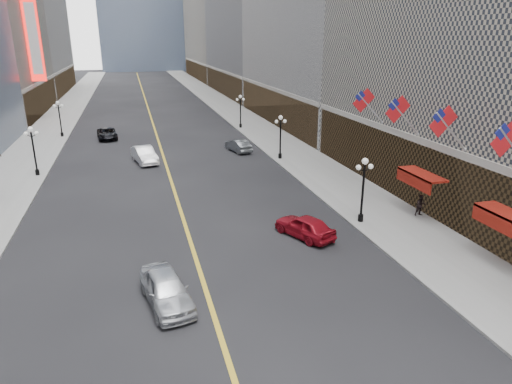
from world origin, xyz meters
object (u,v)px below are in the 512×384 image
streetlamp_west_3 (59,115)px  car_nb_near (166,289)px  car_nb_far (107,134)px  car_sb_far (238,146)px  streetlamp_east_1 (363,183)px  streetlamp_west_2 (33,146)px  car_sb_mid (305,226)px  car_nb_mid (145,155)px  streetlamp_east_2 (280,132)px  streetlamp_east_3 (240,108)px

streetlamp_west_3 → car_nb_near: bearing=-77.1°
car_nb_far → car_sb_far: bearing=-43.1°
car_nb_far → car_sb_far: size_ratio=1.16×
streetlamp_west_3 → car_nb_near: streetlamp_west_3 is taller
streetlamp_east_1 → streetlamp_west_2: size_ratio=1.00×
streetlamp_east_1 → car_sb_mid: bearing=-166.3°
car_nb_near → car_nb_mid: size_ratio=0.94×
streetlamp_east_2 → car_nb_mid: size_ratio=0.91×
streetlamp_east_2 → streetlamp_west_3: bearing=142.7°
streetlamp_east_1 → streetlamp_east_3: same height
car_nb_near → streetlamp_west_2: bearing=101.3°
streetlamp_east_3 → car_sb_mid: 37.46m
car_nb_mid → car_sb_far: bearing=-0.1°
streetlamp_east_3 → car_nb_far: streetlamp_east_3 is taller
car_nb_near → car_sb_far: 31.12m
streetlamp_east_1 → car_sb_mid: (-4.57, -1.12, -2.16)m
car_nb_mid → streetlamp_east_1: bearing=-67.7°
streetlamp_east_1 → car_nb_mid: bearing=123.9°
car_sb_mid → car_sb_far: bearing=-117.3°
streetlamp_east_1 → streetlamp_east_2: size_ratio=1.00×
streetlamp_west_3 → car_nb_mid: 18.45m
car_nb_mid → car_nb_far: (-4.14, 12.97, -0.14)m
car_nb_mid → car_nb_far: size_ratio=1.01×
car_sb_mid → car_sb_far: size_ratio=1.03×
streetlamp_east_2 → streetlamp_west_2: 23.60m
streetlamp_west_2 → car_nb_mid: streetlamp_west_2 is taller
streetlamp_east_2 → car_nb_mid: (-13.80, 2.50, -2.08)m
streetlamp_east_1 → streetlamp_east_2: (0.00, 18.00, 0.00)m
streetlamp_east_1 → car_nb_near: size_ratio=0.96×
streetlamp_east_1 → streetlamp_west_3: same height
streetlamp_east_1 → streetlamp_east_2: 18.00m
streetlamp_west_2 → streetlamp_west_3: size_ratio=1.00×
car_nb_mid → streetlamp_east_2: bearing=-21.9°
car_nb_far → streetlamp_east_2: bearing=-47.0°
streetlamp_east_2 → car_sb_far: (-3.44, 4.61, -2.20)m
streetlamp_east_3 → streetlamp_west_3: bearing=180.0°
streetlamp_east_3 → streetlamp_west_3: (-23.60, 0.00, 0.00)m
car_sb_far → streetlamp_east_2: bearing=113.5°
streetlamp_west_2 → car_sb_mid: size_ratio=1.04×
streetlamp_west_2 → car_nb_mid: 10.33m
car_nb_mid → streetlamp_west_3: bearing=110.7°
streetlamp_west_3 → car_nb_mid: streetlamp_west_3 is taller
streetlamp_west_2 → car_nb_mid: (9.80, 2.50, -2.08)m
car_nb_near → car_sb_mid: car_nb_near is taller
car_nb_far → car_nb_near: bearing=-90.4°
streetlamp_east_3 → streetlamp_east_1: bearing=-90.0°
streetlamp_west_2 → car_nb_far: streetlamp_west_2 is taller
streetlamp_west_2 → streetlamp_east_3: bearing=37.3°
streetlamp_east_1 → car_sb_far: streetlamp_east_1 is taller
streetlamp_west_2 → car_sb_mid: streetlamp_west_2 is taller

